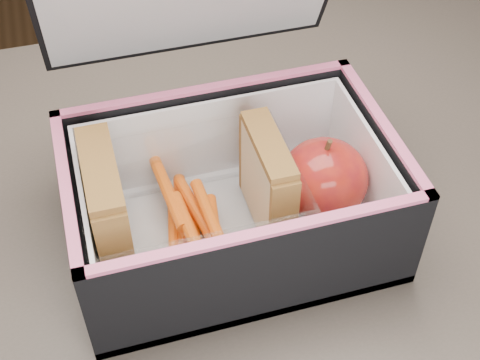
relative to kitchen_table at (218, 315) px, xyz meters
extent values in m
cube|color=brown|center=(0.00, 0.00, 0.08)|extent=(1.20, 0.80, 0.03)
cube|color=#382D26|center=(0.55, 0.35, -0.30)|extent=(0.05, 0.05, 0.72)
cube|color=beige|center=(-0.09, 0.02, 0.16)|extent=(0.01, 0.10, 0.10)
cube|color=#BE6266|center=(-0.09, 0.02, 0.15)|extent=(0.01, 0.09, 0.10)
cube|color=beige|center=(-0.08, 0.02, 0.16)|extent=(0.01, 0.10, 0.10)
cube|color=brown|center=(-0.09, 0.02, 0.21)|extent=(0.03, 0.10, 0.01)
cube|color=beige|center=(0.05, 0.02, 0.15)|extent=(0.01, 0.09, 0.09)
cube|color=#BE6266|center=(0.06, 0.02, 0.15)|extent=(0.01, 0.08, 0.09)
cube|color=beige|center=(0.06, 0.02, 0.15)|extent=(0.01, 0.09, 0.09)
cube|color=brown|center=(0.06, 0.02, 0.20)|extent=(0.02, 0.09, 0.01)
cylinder|color=#D66017|center=(-0.03, 0.02, 0.11)|extent=(0.03, 0.09, 0.01)
cylinder|color=#D66017|center=(-0.01, 0.03, 0.12)|extent=(0.03, 0.09, 0.01)
cylinder|color=#D66017|center=(0.00, 0.01, 0.13)|extent=(0.02, 0.09, 0.01)
cylinder|color=#D66017|center=(-0.01, 0.02, 0.11)|extent=(0.02, 0.09, 0.01)
cylinder|color=#D66017|center=(-0.03, 0.05, 0.12)|extent=(0.02, 0.09, 0.01)
cylinder|color=#D66017|center=(-0.02, 0.00, 0.13)|extent=(0.02, 0.09, 0.01)
cylinder|color=#D66017|center=(-0.02, 0.05, 0.11)|extent=(0.03, 0.09, 0.01)
cylinder|color=#D66017|center=(0.00, 0.00, 0.12)|extent=(0.03, 0.09, 0.01)
cylinder|color=#D66017|center=(-0.03, 0.05, 0.13)|extent=(0.02, 0.09, 0.01)
cylinder|color=#D66017|center=(0.00, 0.00, 0.11)|extent=(0.02, 0.09, 0.01)
cube|color=white|center=(0.11, 0.02, 0.11)|extent=(0.10, 0.10, 0.01)
ellipsoid|color=maroon|center=(0.11, 0.02, 0.15)|extent=(0.11, 0.11, 0.07)
cylinder|color=#4D321B|center=(0.11, 0.02, 0.19)|extent=(0.01, 0.01, 0.01)
camera|label=1|loc=(-0.08, -0.37, 0.58)|focal=50.00mm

